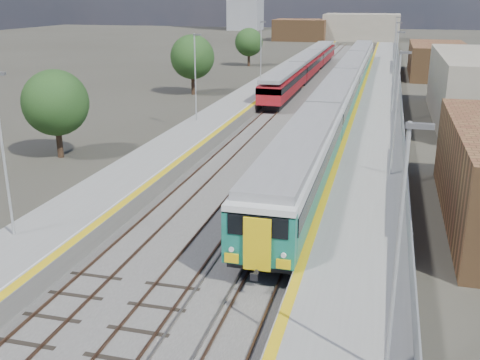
% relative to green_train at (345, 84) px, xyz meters
% --- Properties ---
extents(ground, '(320.00, 320.00, 0.00)m').
position_rel_green_train_xyz_m(ground, '(-1.50, -0.04, -2.38)').
color(ground, '#47443A').
rests_on(ground, ground).
extents(ballast_bed, '(10.50, 155.00, 0.06)m').
position_rel_green_train_xyz_m(ballast_bed, '(-3.75, 2.46, -2.35)').
color(ballast_bed, '#565451').
rests_on(ballast_bed, ground).
extents(tracks, '(8.96, 160.00, 0.17)m').
position_rel_green_train_xyz_m(tracks, '(-3.15, 4.14, -2.27)').
color(tracks, '#4C3323').
rests_on(tracks, ground).
extents(platform_right, '(4.70, 155.00, 8.52)m').
position_rel_green_train_xyz_m(platform_right, '(3.78, 2.45, -1.84)').
color(platform_right, slate).
rests_on(platform_right, ground).
extents(platform_left, '(4.30, 155.00, 8.52)m').
position_rel_green_train_xyz_m(platform_left, '(-10.55, 2.45, -1.86)').
color(platform_left, slate).
rests_on(platform_left, ground).
extents(buildings, '(72.00, 185.50, 40.00)m').
position_rel_green_train_xyz_m(buildings, '(-19.62, 88.56, 8.32)').
color(buildings, brown).
rests_on(buildings, ground).
extents(green_train, '(3.07, 85.34, 3.38)m').
position_rel_green_train_xyz_m(green_train, '(0.00, 0.00, 0.00)').
color(green_train, black).
rests_on(green_train, ground).
extents(red_train, '(2.67, 54.30, 3.38)m').
position_rel_green_train_xyz_m(red_train, '(-7.00, 19.74, -0.38)').
color(red_train, black).
rests_on(red_train, ground).
extents(tree_a, '(4.83, 4.83, 6.54)m').
position_rel_green_train_xyz_m(tree_a, '(-18.84, -26.63, 1.74)').
color(tree_a, '#382619').
rests_on(tree_a, ground).
extents(tree_b, '(5.32, 5.32, 7.22)m').
position_rel_green_train_xyz_m(tree_b, '(-18.56, 2.75, 2.16)').
color(tree_b, '#382619').
rests_on(tree_b, ground).
extents(tree_c, '(4.75, 4.75, 6.43)m').
position_rel_green_train_xyz_m(tree_c, '(-19.00, 33.15, 1.67)').
color(tree_c, '#382619').
rests_on(tree_c, ground).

